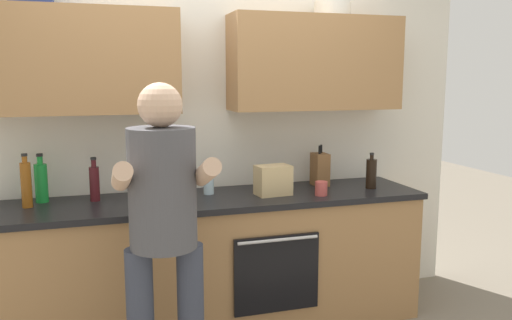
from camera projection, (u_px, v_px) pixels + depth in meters
name	position (u px, v px, depth m)	size (l,w,h in m)	color
back_wall_unit	(202.00, 103.00, 3.59)	(4.00, 0.38, 2.50)	silver
counter	(213.00, 263.00, 3.50)	(2.84, 0.67, 0.90)	#A37547
person_standing	(163.00, 219.00, 2.64)	(0.49, 0.45, 1.65)	#383D4C
bottle_water	(209.00, 181.00, 3.52)	(0.07, 0.07, 0.22)	silver
bottle_wine	(94.00, 182.00, 3.31)	(0.06, 0.06, 0.28)	#471419
bottle_soda	(41.00, 182.00, 3.28)	(0.08, 0.08, 0.31)	#198C33
bottle_syrup	(26.00, 184.00, 3.14)	(0.06, 0.06, 0.33)	#8C4C14
bottle_oil	(189.00, 188.00, 3.22)	(0.08, 0.08, 0.25)	olive
bottle_soy	(371.00, 173.00, 3.69)	(0.07, 0.07, 0.25)	black
cup_coffee	(143.00, 191.00, 3.43)	(0.09, 0.09, 0.08)	white
cup_ceramic	(321.00, 188.00, 3.48)	(0.08, 0.08, 0.09)	#BF4C47
knife_block	(320.00, 169.00, 3.79)	(0.10, 0.14, 0.29)	brown
grocery_bag_bread	(273.00, 180.00, 3.49)	(0.23, 0.15, 0.20)	tan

